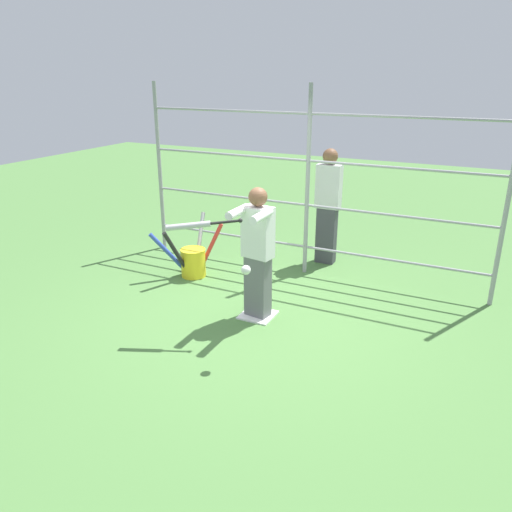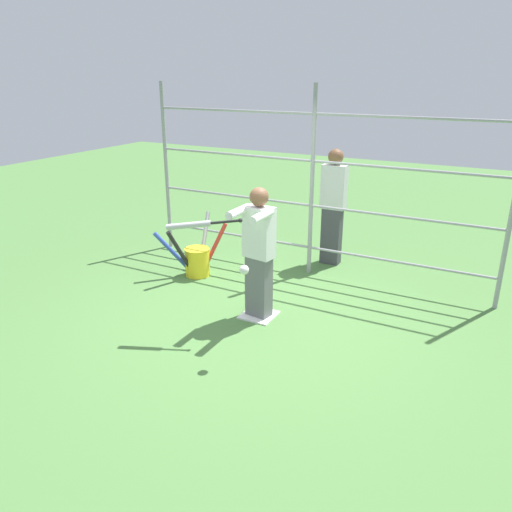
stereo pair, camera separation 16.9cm
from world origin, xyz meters
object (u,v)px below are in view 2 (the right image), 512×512
at_px(softball_in_flight, 244,270).
at_px(batter, 258,250).
at_px(baseball_bat_swinging, 195,225).
at_px(bat_bucket, 197,259).
at_px(bystander_behind_fence, 333,206).

bearing_deg(softball_in_flight, batter, -71.10).
distance_m(batter, baseball_bat_swinging, 0.86).
distance_m(bat_bucket, bystander_behind_fence, 2.19).
bearing_deg(batter, softball_in_flight, 108.90).
relative_size(baseball_bat_swinging, bat_bucket, 0.80).
xyz_separation_m(bat_bucket, bystander_behind_fence, (-1.55, -1.40, 0.68)).
bearing_deg(bystander_behind_fence, bat_bucket, 41.92).
relative_size(batter, baseball_bat_swinging, 2.10).
distance_m(baseball_bat_swinging, bat_bucket, 1.97).
bearing_deg(bystander_behind_fence, batter, 86.21).
distance_m(softball_in_flight, bat_bucket, 2.46).
xyz_separation_m(softball_in_flight, bystander_behind_fence, (0.15, -3.01, -0.06)).
relative_size(baseball_bat_swinging, softball_in_flight, 7.95).
height_order(batter, bat_bucket, batter).
distance_m(batter, bat_bucket, 1.72).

